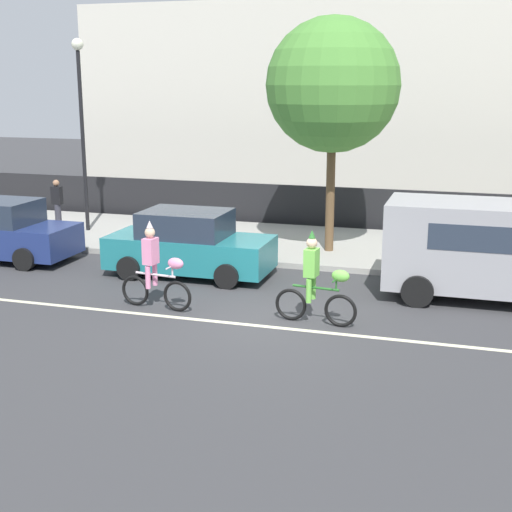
{
  "coord_description": "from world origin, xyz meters",
  "views": [
    {
      "loc": [
        3.83,
        -13.43,
        4.77
      ],
      "look_at": [
        -0.62,
        1.2,
        1.0
      ],
      "focal_mm": 50.0,
      "sensor_mm": 36.0,
      "label": 1
    }
  ],
  "objects": [
    {
      "name": "ground_plane",
      "position": [
        0.0,
        0.0,
        0.0
      ],
      "size": [
        80.0,
        80.0,
        0.0
      ],
      "primitive_type": "plane",
      "color": "#38383A"
    },
    {
      "name": "road_centre_line",
      "position": [
        0.0,
        -0.5,
        0.0
      ],
      "size": [
        36.0,
        0.14,
        0.01
      ],
      "primitive_type": "cube",
      "color": "beige",
      "rests_on": "ground"
    },
    {
      "name": "sidewalk_curb",
      "position": [
        0.0,
        6.5,
        0.07
      ],
      "size": [
        60.0,
        5.0,
        0.15
      ],
      "primitive_type": "cube",
      "color": "#9E9B93",
      "rests_on": "ground"
    },
    {
      "name": "fence_line",
      "position": [
        0.0,
        9.4,
        0.7
      ],
      "size": [
        40.0,
        0.08,
        1.4
      ],
      "primitive_type": "cube",
      "color": "black",
      "rests_on": "ground"
    },
    {
      "name": "building_backdrop",
      "position": [
        1.77,
        18.0,
        3.91
      ],
      "size": [
        28.0,
        8.0,
        7.82
      ],
      "primitive_type": "cube",
      "color": "beige",
      "rests_on": "ground"
    },
    {
      "name": "parade_cyclist_pink",
      "position": [
        -2.47,
        -0.05,
        0.84
      ],
      "size": [
        1.72,
        0.5,
        1.92
      ],
      "color": "black",
      "rests_on": "ground"
    },
    {
      "name": "parade_cyclist_lime",
      "position": [
        1.01,
        -0.02,
        0.84
      ],
      "size": [
        1.72,
        0.5,
        1.92
      ],
      "color": "black",
      "rests_on": "ground"
    },
    {
      "name": "parked_van_grey",
      "position": [
        4.65,
        2.7,
        1.28
      ],
      "size": [
        5.0,
        2.22,
        2.18
      ],
      "color": "#99999E",
      "rests_on": "ground"
    },
    {
      "name": "parked_car_teal",
      "position": [
        -2.83,
        2.68,
        0.78
      ],
      "size": [
        4.1,
        1.92,
        1.64
      ],
      "color": "#1E727A",
      "rests_on": "ground"
    },
    {
      "name": "parked_car_navy",
      "position": [
        -8.36,
        2.71,
        0.78
      ],
      "size": [
        4.1,
        1.92,
        1.64
      ],
      "color": "navy",
      "rests_on": "ground"
    },
    {
      "name": "street_lamp_post",
      "position": [
        -7.76,
        6.26,
        3.99
      ],
      "size": [
        0.36,
        0.36,
        5.86
      ],
      "color": "black",
      "rests_on": "sidewalk_curb"
    },
    {
      "name": "street_tree_near_lamp",
      "position": [
        0.14,
        5.73,
        4.65
      ],
      "size": [
        3.58,
        3.58,
        6.3
      ],
      "color": "brown",
      "rests_on": "sidewalk_curb"
    },
    {
      "name": "pedestrian_onlooker",
      "position": [
        -8.57,
        5.89,
        1.01
      ],
      "size": [
        0.32,
        0.2,
        1.62
      ],
      "color": "#33333D",
      "rests_on": "sidewalk_curb"
    }
  ]
}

